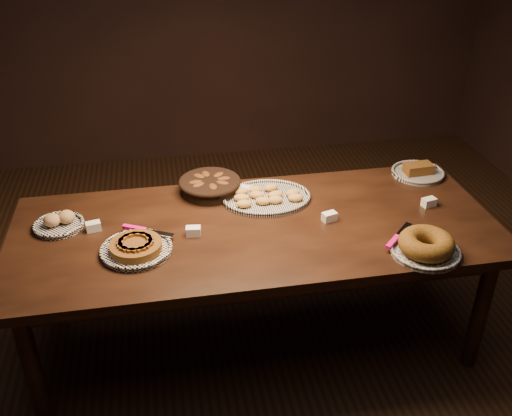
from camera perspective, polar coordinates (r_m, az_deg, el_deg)
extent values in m
plane|color=black|center=(3.28, -0.01, -12.92)|extent=(5.00, 5.00, 0.00)
cube|color=black|center=(2.83, -0.01, -2.18)|extent=(2.40, 1.00, 0.05)
cylinder|color=black|center=(2.81, -21.45, -14.79)|extent=(0.08, 0.08, 0.70)
cylinder|color=black|center=(3.13, 21.52, -9.62)|extent=(0.08, 0.08, 0.70)
cylinder|color=black|center=(3.39, -19.60, -5.78)|extent=(0.08, 0.08, 0.70)
cylinder|color=black|center=(3.65, 15.79, -2.28)|extent=(0.08, 0.08, 0.70)
torus|color=white|center=(2.67, -11.90, -3.97)|extent=(0.33, 0.33, 0.02)
cylinder|color=#4B2B0F|center=(2.67, -11.92, -3.77)|extent=(0.31, 0.31, 0.04)
cube|color=#532B0E|center=(2.63, -10.66, -3.46)|extent=(0.05, 0.08, 0.01)
cube|color=#532B0E|center=(2.66, -10.62, -3.03)|extent=(0.04, 0.08, 0.01)
cube|color=#532B0E|center=(2.69, -11.01, -2.69)|extent=(0.07, 0.07, 0.01)
cube|color=#532B0E|center=(2.71, -11.70, -2.55)|extent=(0.08, 0.04, 0.01)
cube|color=#532B0E|center=(2.71, -12.47, -2.66)|extent=(0.08, 0.05, 0.01)
cube|color=#532B0E|center=(2.69, -13.09, -2.96)|extent=(0.07, 0.08, 0.01)
cube|color=#532B0E|center=(2.66, -13.37, -3.39)|extent=(0.03, 0.08, 0.01)
cube|color=#532B0E|center=(2.63, -13.22, -3.80)|extent=(0.06, 0.08, 0.01)
cube|color=#532B0E|center=(2.61, -12.66, -4.06)|extent=(0.08, 0.06, 0.01)
cube|color=#532B0E|center=(2.60, -11.87, -4.08)|extent=(0.08, 0.03, 0.01)
cube|color=#532B0E|center=(2.61, -11.12, -3.86)|extent=(0.08, 0.07, 0.01)
cube|color=#F90C89|center=(2.81, -12.07, -1.97)|extent=(0.12, 0.08, 0.02)
cube|color=silver|center=(2.75, -9.68, -2.49)|extent=(0.15, 0.10, 0.00)
torus|color=black|center=(3.04, 1.06, 1.17)|extent=(0.38, 0.38, 0.02)
ellipsoid|color=#A76B30|center=(2.94, -1.22, 0.42)|extent=(0.08, 0.06, 0.04)
ellipsoid|color=#A76B30|center=(2.97, 0.69, 0.73)|extent=(0.09, 0.07, 0.04)
ellipsoid|color=#A76B30|center=(2.98, 1.95, 0.84)|extent=(0.08, 0.06, 0.04)
ellipsoid|color=#A76B30|center=(3.01, 3.97, 1.04)|extent=(0.08, 0.06, 0.04)
ellipsoid|color=#A76B30|center=(3.00, -1.46, 1.04)|extent=(0.09, 0.07, 0.04)
ellipsoid|color=#A76B30|center=(3.03, 0.09, 1.34)|extent=(0.09, 0.07, 0.04)
ellipsoid|color=#A76B30|center=(3.03, 1.96, 1.36)|extent=(0.09, 0.07, 0.04)
ellipsoid|color=#A76B30|center=(3.05, 3.70, 1.53)|extent=(0.09, 0.07, 0.04)
ellipsoid|color=#A76B30|center=(3.06, -1.53, 1.65)|extent=(0.09, 0.06, 0.04)
ellipsoid|color=#A76B30|center=(3.08, -0.15, 1.87)|extent=(0.09, 0.06, 0.04)
ellipsoid|color=#A76B30|center=(3.10, 1.50, 2.07)|extent=(0.09, 0.07, 0.04)
torus|color=black|center=(2.72, 16.57, -4.06)|extent=(0.32, 0.32, 0.02)
torus|color=brown|center=(2.70, 16.68, -3.42)|extent=(0.28, 0.28, 0.09)
cube|color=#F90C89|center=(2.72, 13.52, -3.29)|extent=(0.10, 0.10, 0.02)
cube|color=silver|center=(2.83, 14.53, -2.15)|extent=(0.13, 0.13, 0.00)
cylinder|color=black|center=(3.11, -4.63, 2.20)|extent=(0.34, 0.34, 0.08)
torus|color=black|center=(3.10, -4.65, 2.62)|extent=(0.34, 0.34, 0.03)
ellipsoid|color=#33190A|center=(3.11, -3.23, 2.73)|extent=(0.10, 0.06, 0.05)
ellipsoid|color=#33190A|center=(3.15, -3.76, 3.11)|extent=(0.11, 0.11, 0.05)
ellipsoid|color=#33190A|center=(3.16, -5.03, 3.18)|extent=(0.07, 0.11, 0.05)
ellipsoid|color=#33190A|center=(3.15, -5.69, 2.97)|extent=(0.11, 0.11, 0.05)
ellipsoid|color=#33190A|center=(3.08, -6.06, 2.35)|extent=(0.11, 0.07, 0.05)
ellipsoid|color=#33190A|center=(3.05, -5.74, 2.07)|extent=(0.11, 0.10, 0.05)
ellipsoid|color=#33190A|center=(3.03, -4.32, 1.91)|extent=(0.07, 0.11, 0.05)
ellipsoid|color=#33190A|center=(3.06, -3.36, 2.29)|extent=(0.11, 0.10, 0.05)
torus|color=white|center=(2.96, -19.14, -1.53)|extent=(0.25, 0.25, 0.02)
ellipsoid|color=#A87E4D|center=(2.95, -19.73, -1.16)|extent=(0.08, 0.08, 0.07)
ellipsoid|color=#A87E4D|center=(2.96, -18.44, -0.84)|extent=(0.08, 0.08, 0.07)
torus|color=black|center=(3.42, 15.88, 3.51)|extent=(0.30, 0.30, 0.02)
cube|color=#4B2B0F|center=(3.42, 15.93, 3.81)|extent=(0.16, 0.10, 0.06)
cube|color=white|center=(2.75, -6.29, -2.32)|extent=(0.08, 0.05, 0.04)
cube|color=white|center=(3.09, -1.02, 1.79)|extent=(0.08, 0.07, 0.04)
cube|color=white|center=(2.87, 7.36, -0.87)|extent=(0.08, 0.06, 0.04)
cube|color=white|center=(2.88, -15.95, -1.78)|extent=(0.08, 0.06, 0.04)
cube|color=white|center=(3.11, 16.91, 0.56)|extent=(0.08, 0.06, 0.04)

